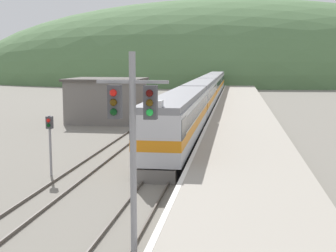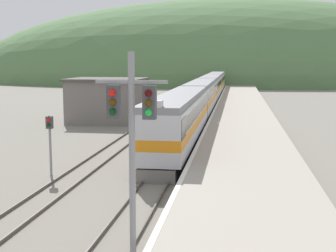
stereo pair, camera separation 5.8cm
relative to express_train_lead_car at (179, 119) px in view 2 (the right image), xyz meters
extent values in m
cube|color=#4C443D|center=(-0.72, 42.39, -2.19)|extent=(0.08, 180.00, 0.16)
cube|color=#4C443D|center=(0.72, 42.39, -2.19)|extent=(0.08, 180.00, 0.16)
cube|color=#4C443D|center=(-5.57, 42.39, -2.19)|extent=(0.08, 180.00, 0.16)
cube|color=#4C443D|center=(-4.14, 42.39, -2.19)|extent=(0.08, 180.00, 0.16)
cube|color=#9E9689|center=(4.87, 22.39, -1.81)|extent=(6.61, 140.00, 0.92)
cube|color=silver|center=(1.69, 22.39, -1.34)|extent=(0.24, 140.00, 0.01)
ellipsoid|color=#517547|center=(0.00, 109.99, -2.27)|extent=(164.28, 73.92, 49.30)
cube|color=slate|center=(-9.64, 14.38, -0.03)|extent=(7.49, 6.48, 4.49)
cube|color=#47423D|center=(-9.64, 14.38, 2.34)|extent=(7.99, 6.98, 0.24)
cube|color=black|center=(0.00, 0.24, -1.85)|extent=(2.30, 19.91, 0.85)
cube|color=#BCBCC1|center=(0.00, 0.24, 0.03)|extent=(2.80, 21.18, 2.90)
cube|color=orange|center=(0.00, 0.24, -0.20)|extent=(2.83, 21.20, 0.64)
cube|color=black|center=(0.00, 0.24, 0.67)|extent=(2.83, 19.91, 0.87)
cube|color=slate|center=(0.00, 0.24, 1.68)|extent=(2.64, 21.18, 0.40)
cube|color=black|center=(0.00, -9.23, 0.67)|extent=(2.84, 2.20, 1.16)
cube|color=#BCBCC1|center=(0.00, -9.91, 2.06)|extent=(0.64, 0.80, 0.36)
cube|color=slate|center=(0.00, -10.16, -1.89)|extent=(2.19, 0.40, 0.77)
cube|color=black|center=(0.00, 21.40, -1.85)|extent=(2.30, 18.18, 0.85)
cube|color=#BCBCC1|center=(0.00, 21.40, 0.03)|extent=(2.80, 19.34, 2.90)
cube|color=orange|center=(0.00, 21.40, -0.20)|extent=(2.83, 19.36, 0.64)
cube|color=black|center=(0.00, 21.40, 0.67)|extent=(2.83, 18.18, 0.87)
cube|color=slate|center=(0.00, 21.40, 1.68)|extent=(2.64, 19.34, 0.40)
cube|color=black|center=(0.00, 41.64, -1.85)|extent=(2.30, 18.18, 0.85)
cube|color=#BCBCC1|center=(0.00, 41.64, 0.03)|extent=(2.80, 19.34, 2.90)
cube|color=orange|center=(0.00, 41.64, -0.20)|extent=(2.83, 19.36, 0.64)
cube|color=black|center=(0.00, 41.64, 0.67)|extent=(2.83, 18.18, 0.87)
cube|color=slate|center=(0.00, 41.64, 1.68)|extent=(2.64, 19.34, 0.40)
cube|color=black|center=(0.00, 61.89, -1.85)|extent=(2.30, 18.18, 0.85)
cube|color=#BCBCC1|center=(0.00, 61.89, 0.03)|extent=(2.80, 19.34, 2.90)
cube|color=orange|center=(0.00, 61.89, -0.20)|extent=(2.83, 19.36, 0.64)
cube|color=black|center=(0.00, 61.89, 0.67)|extent=(2.83, 18.18, 0.87)
cube|color=slate|center=(0.00, 61.89, 1.68)|extent=(2.64, 19.34, 0.40)
cylinder|color=gray|center=(1.15, -20.85, 1.18)|extent=(0.20, 0.20, 6.91)
cube|color=gray|center=(1.15, -20.85, 3.74)|extent=(2.20, 0.10, 0.10)
cube|color=#424247|center=(0.60, -20.85, 3.13)|extent=(0.40, 0.28, 1.02)
sphere|color=red|center=(0.60, -21.02, 3.41)|extent=(0.22, 0.22, 0.22)
sphere|color=#412C05|center=(0.60, -21.02, 3.13)|extent=(0.22, 0.22, 0.22)
sphere|color=black|center=(0.60, -21.02, 2.84)|extent=(0.22, 0.22, 0.22)
cube|color=#424247|center=(1.70, -20.85, 3.13)|extent=(0.40, 0.28, 1.02)
sphere|color=#3C0504|center=(1.70, -21.02, 3.41)|extent=(0.22, 0.22, 0.22)
sphere|color=#412C05|center=(1.70, -21.02, 3.13)|extent=(0.22, 0.22, 0.22)
sphere|color=green|center=(1.70, -21.02, 2.84)|extent=(0.22, 0.22, 0.22)
cylinder|color=gray|center=(-6.32, -9.33, -0.51)|extent=(0.14, 0.14, 3.52)
cube|color=#424247|center=(-6.32, -9.33, 0.85)|extent=(0.36, 0.28, 0.71)
sphere|color=red|center=(-6.32, -9.50, 0.98)|extent=(0.22, 0.22, 0.22)
sphere|color=black|center=(-6.32, -9.50, 0.71)|extent=(0.22, 0.22, 0.22)
camera|label=1|loc=(4.25, -34.56, 4.38)|focal=50.00mm
camera|label=2|loc=(4.30, -34.56, 4.38)|focal=50.00mm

